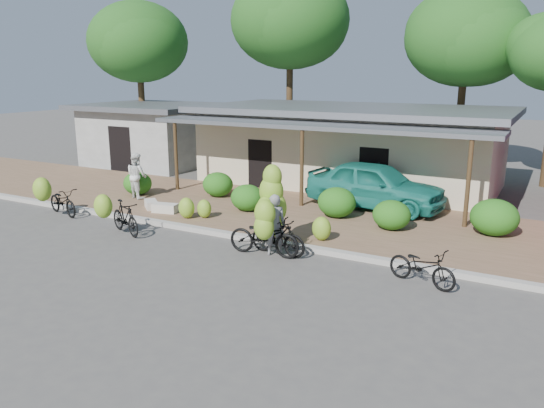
{
  "coord_description": "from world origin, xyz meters",
  "views": [
    {
      "loc": [
        7.91,
        -10.59,
        4.79
      ],
      "look_at": [
        1.05,
        1.99,
        1.2
      ],
      "focal_mm": 35.0,
      "sensor_mm": 36.0,
      "label": 1
    }
  ],
  "objects": [
    {
      "name": "bike_center",
      "position": [
        1.25,
        1.37,
        0.9
      ],
      "size": [
        2.06,
        1.29,
        2.38
      ],
      "rotation": [
        0.0,
        0.0,
        1.66
      ],
      "color": "black",
      "rests_on": "ground"
    },
    {
      "name": "curb",
      "position": [
        0.0,
        2.0,
        0.07
      ],
      "size": [
        60.0,
        0.25,
        0.15
      ],
      "primitive_type": "cube",
      "color": "#A8A399",
      "rests_on": "ground"
    },
    {
      "name": "loose_banana_c",
      "position": [
        2.25,
        2.72,
        0.46
      ],
      "size": [
        0.55,
        0.47,
        0.69
      ],
      "primitive_type": "ellipsoid",
      "color": "#88BF2F",
      "rests_on": "sidewalk"
    },
    {
      "name": "bike_far_right",
      "position": [
        5.45,
        1.11,
        0.45
      ],
      "size": [
        1.79,
        1.07,
        0.89
      ],
      "rotation": [
        0.0,
        0.0,
        1.27
      ],
      "color": "black",
      "rests_on": "ground"
    },
    {
      "name": "hedge_2",
      "position": [
        -1.32,
        4.55,
        0.58
      ],
      "size": [
        1.17,
        1.05,
        0.91
      ],
      "primitive_type": "ellipsoid",
      "color": "#155C15",
      "rests_on": "sidewalk"
    },
    {
      "name": "loose_banana_b",
      "position": [
        -2.09,
        3.08,
        0.43
      ],
      "size": [
        0.49,
        0.42,
        0.61
      ],
      "primitive_type": "ellipsoid",
      "color": "#88BF2F",
      "rests_on": "sidewalk"
    },
    {
      "name": "loose_banana_a",
      "position": [
        -2.56,
        2.77,
        0.46
      ],
      "size": [
        0.55,
        0.47,
        0.69
      ],
      "primitive_type": "ellipsoid",
      "color": "#88BF2F",
      "rests_on": "sidewalk"
    },
    {
      "name": "hedge_5",
      "position": [
        6.48,
        5.59,
        0.66
      ],
      "size": [
        1.38,
        1.24,
        1.08
      ],
      "primitive_type": "ellipsoid",
      "color": "#155C15",
      "rests_on": "sidewalk"
    },
    {
      "name": "hedge_0",
      "position": [
        -6.36,
        4.62,
        0.56
      ],
      "size": [
        1.14,
        1.03,
        0.89
      ],
      "primitive_type": "ellipsoid",
      "color": "#155C15",
      "rests_on": "sidewalk"
    },
    {
      "name": "teal_van",
      "position": [
        2.42,
        7.0,
        0.94
      ],
      "size": [
        4.98,
        2.36,
        1.65
      ],
      "primitive_type": "imported",
      "rotation": [
        0.0,
        0.0,
        1.48
      ],
      "color": "#1B7D6E",
      "rests_on": "sidewalk"
    },
    {
      "name": "vendor",
      "position": [
        1.5,
        1.28,
        0.84
      ],
      "size": [
        0.73,
        0.65,
        1.68
      ],
      "primitive_type": "imported",
      "rotation": [
        0.0,
        0.0,
        3.65
      ],
      "color": "gray",
      "rests_on": "ground"
    },
    {
      "name": "bike_right",
      "position": [
        1.56,
        1.15,
        0.7
      ],
      "size": [
        1.72,
        1.19,
        1.65
      ],
      "rotation": [
        0.0,
        0.0,
        1.48
      ],
      "color": "black",
      "rests_on": "ground"
    },
    {
      "name": "bike_left",
      "position": [
        -3.41,
        0.68,
        0.6
      ],
      "size": [
        1.76,
        1.39,
        1.33
      ],
      "rotation": [
        0.0,
        0.0,
        1.19
      ],
      "color": "black",
      "rests_on": "ground"
    },
    {
      "name": "tree_back_left",
      "position": [
        -13.69,
        13.11,
        6.5
      ],
      "size": [
        5.65,
        5.57,
        8.63
      ],
      "color": "#49351D",
      "rests_on": "ground"
    },
    {
      "name": "hedge_3",
      "position": [
        1.69,
        5.25,
        0.62
      ],
      "size": [
        1.27,
        1.15,
        0.99
      ],
      "primitive_type": "ellipsoid",
      "color": "#155C15",
      "rests_on": "sidewalk"
    },
    {
      "name": "bike_far_left",
      "position": [
        -6.86,
        1.29,
        0.58
      ],
      "size": [
        1.91,
        1.44,
        1.4
      ],
      "rotation": [
        0.0,
        0.0,
        1.3
      ],
      "color": "black",
      "rests_on": "ground"
    },
    {
      "name": "sack_far",
      "position": [
        -4.45,
        3.2,
        0.26
      ],
      "size": [
        0.82,
        0.78,
        0.28
      ],
      "primitive_type": "cube",
      "rotation": [
        0.0,
        0.0,
        -0.71
      ],
      "color": "beige",
      "rests_on": "sidewalk"
    },
    {
      "name": "shop_grey",
      "position": [
        -11.0,
        10.99,
        1.62
      ],
      "size": [
        7.0,
        6.0,
        3.15
      ],
      "color": "#B1B0AB",
      "rests_on": "ground"
    },
    {
      "name": "hedge_4",
      "position": [
        3.68,
        4.73,
        0.57
      ],
      "size": [
        1.16,
        1.04,
        0.9
      ],
      "primitive_type": "ellipsoid",
      "color": "#155C15",
      "rests_on": "sidewalk"
    },
    {
      "name": "sack_near",
      "position": [
        -3.66,
        3.0,
        0.27
      ],
      "size": [
        0.91,
        0.57,
        0.3
      ],
      "primitive_type": "cube",
      "rotation": [
        0.0,
        0.0,
        0.21
      ],
      "color": "beige",
      "rests_on": "sidewalk"
    },
    {
      "name": "bystander",
      "position": [
        -5.98,
        4.2,
        0.98
      ],
      "size": [
        0.99,
        0.87,
        1.72
      ],
      "primitive_type": "imported",
      "rotation": [
        0.0,
        0.0,
        2.84
      ],
      "color": "white",
      "rests_on": "sidewalk"
    },
    {
      "name": "tree_center_right",
      "position": [
        3.31,
        16.61,
        6.45
      ],
      "size": [
        5.78,
        5.7,
        8.63
      ],
      "color": "#49351D",
      "rests_on": "ground"
    },
    {
      "name": "shop_main",
      "position": [
        0.0,
        10.93,
        1.72
      ],
      "size": [
        13.0,
        8.5,
        3.35
      ],
      "color": "beige",
      "rests_on": "ground"
    },
    {
      "name": "hedge_1",
      "position": [
        -3.43,
        5.86,
        0.59
      ],
      "size": [
        1.2,
        1.08,
        0.94
      ],
      "primitive_type": "ellipsoid",
      "color": "#155C15",
      "rests_on": "sidewalk"
    },
    {
      "name": "sidewalk",
      "position": [
        0.0,
        5.0,
        0.06
      ],
      "size": [
        60.0,
        6.0,
        0.12
      ],
      "primitive_type": "cube",
      "color": "#8A634A",
      "rests_on": "ground"
    },
    {
      "name": "ground",
      "position": [
        0.0,
        0.0,
        0.0
      ],
      "size": [
        100.0,
        100.0,
        0.0
      ],
      "primitive_type": "plane",
      "color": "#504D4A",
      "rests_on": "ground"
    },
    {
      "name": "tree_far_center",
      "position": [
        -5.69,
        16.11,
        7.53
      ],
      "size": [
        6.38,
        6.36,
        9.97
      ],
      "color": "#49351D",
      "rests_on": "ground"
    }
  ]
}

